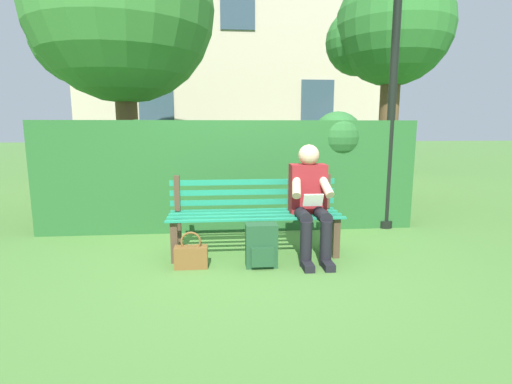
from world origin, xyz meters
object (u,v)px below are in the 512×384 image
(backpack, at_px, (261,246))
(lamp_post, at_px, (394,72))
(tree_far, at_px, (387,32))
(park_bench, at_px, (255,213))
(handbag, at_px, (191,256))
(person_seated, at_px, (310,198))
(tree, at_px, (114,14))

(backpack, distance_m, lamp_post, 2.92)
(backpack, relative_size, tree_far, 0.10)
(park_bench, relative_size, handbag, 5.04)
(handbag, height_order, lamp_post, lamp_post)
(person_seated, distance_m, tree_far, 4.72)
(tree, distance_m, tree_far, 4.86)
(tree, xyz_separation_m, tree_far, (-4.85, -0.24, -0.14))
(park_bench, distance_m, backpack, 0.50)
(park_bench, relative_size, tree_far, 0.43)
(park_bench, xyz_separation_m, person_seated, (-0.57, 0.18, 0.19))
(lamp_post, bearing_deg, tree, -27.81)
(person_seated, relative_size, lamp_post, 0.35)
(park_bench, bearing_deg, handbag, 32.02)
(tree, distance_m, handbag, 4.81)
(handbag, bearing_deg, backpack, 177.62)
(park_bench, xyz_separation_m, handbag, (0.66, 0.41, -0.32))
(backpack, relative_size, handbag, 1.18)
(tree_far, height_order, lamp_post, tree_far)
(park_bench, height_order, handbag, park_bench)
(park_bench, xyz_separation_m, tree, (2.09, -2.98, 2.78))
(backpack, distance_m, handbag, 0.70)
(handbag, distance_m, tree_far, 5.80)
(tree, xyz_separation_m, backpack, (-2.12, 3.42, -3.01))
(tree, relative_size, lamp_post, 1.44)
(park_bench, height_order, tree, tree)
(park_bench, distance_m, tree, 4.58)
(handbag, xyz_separation_m, lamp_post, (-2.53, -1.29, 1.94))
(tree, bearing_deg, park_bench, 125.15)
(handbag, bearing_deg, lamp_post, -152.94)
(park_bench, height_order, backpack, park_bench)
(tree_far, relative_size, lamp_post, 1.26)
(tree, relative_size, handbag, 13.27)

